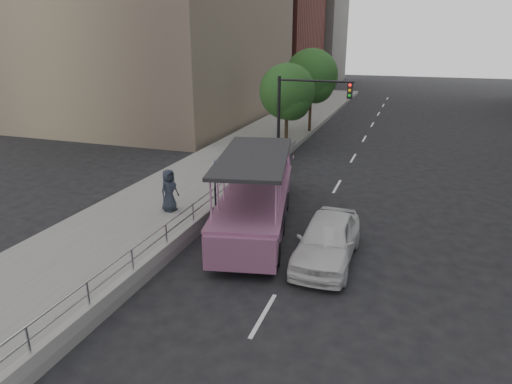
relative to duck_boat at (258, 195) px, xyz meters
The scene contains 12 objects.
ground 4.61m from the duck_boat, 72.92° to the right, with size 160.00×160.00×0.00m, color black.
sidewalk 7.33m from the duck_boat, 127.72° to the left, with size 5.50×80.00×0.30m, color gray.
kerb_wall 2.98m from the duck_boat, 128.73° to the right, with size 0.24×30.00×0.36m, color #ABABA6.
guardrail 2.90m from the duck_boat, 128.73° to the right, with size 0.07×22.00×0.71m.
duck_boat is the anchor object (origin of this frame).
car 4.16m from the duck_boat, 36.51° to the right, with size 1.87×4.63×1.58m, color white.
pedestrian_far 3.75m from the duck_boat, 168.99° to the right, with size 0.88×0.57×1.80m, color #2B323F.
parking_sign 1.80m from the duck_boat, 164.97° to the right, with size 0.22×0.55×2.56m.
traffic_signal 8.57m from the duck_boat, 92.75° to the left, with size 4.20×0.32×5.20m.
street_tree_near 12.13m from the duck_boat, 99.70° to the left, with size 3.52×3.52×5.72m.
street_tree_far 18.03m from the duck_boat, 95.80° to the left, with size 3.97×3.97×6.45m.
midrise_stone_b 62.15m from the duck_boat, 103.82° to the left, with size 16.00×14.00×20.00m, color slate.
Camera 1 is at (4.36, -12.26, 7.34)m, focal length 32.00 mm.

